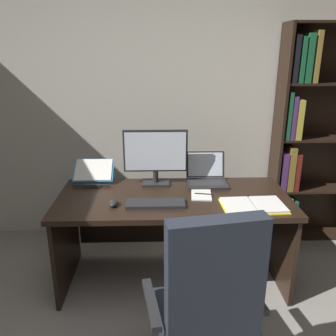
# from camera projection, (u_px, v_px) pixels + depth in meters

# --- Properties ---
(wall_back) EXTENTS (5.33, 0.12, 2.53)m
(wall_back) POSITION_uv_depth(u_px,v_px,m) (172.00, 108.00, 3.34)
(wall_back) COLOR beige
(wall_back) RESTS_ON ground
(desk) EXTENTS (1.76, 0.78, 0.74)m
(desk) POSITION_uv_depth(u_px,v_px,m) (173.00, 215.00, 2.79)
(desk) COLOR black
(desk) RESTS_ON ground
(bookshelf) EXTENTS (0.81, 0.28, 2.02)m
(bookshelf) POSITION_uv_depth(u_px,v_px,m) (307.00, 139.00, 3.27)
(bookshelf) COLOR black
(bookshelf) RESTS_ON ground
(office_chair) EXTENTS (0.67, 0.60, 1.08)m
(office_chair) POSITION_uv_depth(u_px,v_px,m) (206.00, 316.00, 1.84)
(office_chair) COLOR #232326
(office_chair) RESTS_ON ground
(monitor) EXTENTS (0.52, 0.16, 0.45)m
(monitor) POSITION_uv_depth(u_px,v_px,m) (155.00, 157.00, 2.82)
(monitor) COLOR #232326
(monitor) RESTS_ON desk
(laptop) EXTENTS (0.32, 0.30, 0.24)m
(laptop) POSITION_uv_depth(u_px,v_px,m) (207.00, 177.00, 2.90)
(laptop) COLOR #232326
(laptop) RESTS_ON desk
(keyboard) EXTENTS (0.42, 0.15, 0.02)m
(keyboard) POSITION_uv_depth(u_px,v_px,m) (156.00, 204.00, 2.49)
(keyboard) COLOR #232326
(keyboard) RESTS_ON desk
(computer_mouse) EXTENTS (0.06, 0.10, 0.04)m
(computer_mouse) POSITION_uv_depth(u_px,v_px,m) (113.00, 203.00, 2.48)
(computer_mouse) COLOR #232326
(computer_mouse) RESTS_ON desk
(reading_stand_with_book) EXTENTS (0.33, 0.26, 0.17)m
(reading_stand_with_book) POSITION_uv_depth(u_px,v_px,m) (93.00, 172.00, 2.91)
(reading_stand_with_book) COLOR #232326
(reading_stand_with_book) RESTS_ON desk
(open_binder) EXTENTS (0.45, 0.30, 0.02)m
(open_binder) POSITION_uv_depth(u_px,v_px,m) (253.00, 205.00, 2.46)
(open_binder) COLOR yellow
(open_binder) RESTS_ON desk
(notepad) EXTENTS (0.17, 0.22, 0.01)m
(notepad) POSITION_uv_depth(u_px,v_px,m) (201.00, 195.00, 2.66)
(notepad) COLOR white
(notepad) RESTS_ON desk
(pen) EXTENTS (0.14, 0.04, 0.01)m
(pen) POSITION_uv_depth(u_px,v_px,m) (204.00, 194.00, 2.66)
(pen) COLOR black
(pen) RESTS_ON notepad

